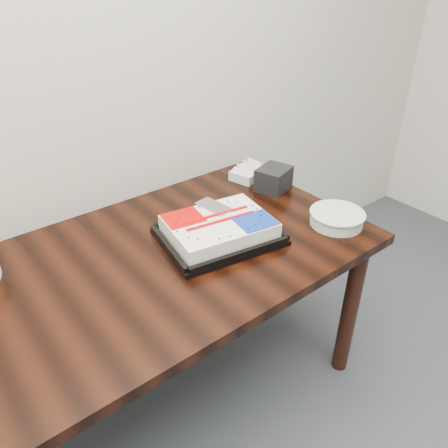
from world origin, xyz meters
TOP-DOWN VIEW (x-y plane):
  - table at (0.00, 2.00)m, footprint 1.80×0.90m
  - cake_tray at (0.35, 1.95)m, footprint 0.48×0.40m
  - plate_stack at (0.78, 1.74)m, footprint 0.22×0.22m
  - fork_bag at (0.80, 2.29)m, footprint 0.21×0.16m
  - napkin_box at (0.80, 2.12)m, footprint 0.18×0.16m

SIDE VIEW (x-z plane):
  - table at x=0.00m, z-range 0.29..1.04m
  - fork_bag at x=0.80m, z-range 0.75..0.80m
  - plate_stack at x=0.78m, z-range 0.75..0.80m
  - cake_tray at x=0.35m, z-range 0.75..0.83m
  - napkin_box at x=0.80m, z-range 0.75..0.85m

